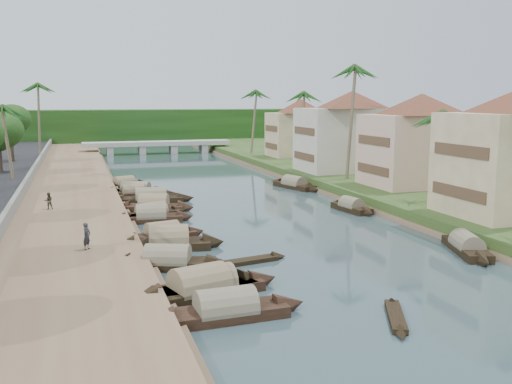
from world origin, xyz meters
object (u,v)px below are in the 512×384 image
object	(u,v)px
sampan_1	(200,289)
person_near	(87,236)
sampan_0	(226,311)
bridge	(157,145)

from	to	relation	value
sampan_1	person_near	world-z (taller)	person_near
sampan_0	sampan_1	distance (m)	3.50
sampan_1	sampan_0	bearing A→B (deg)	-97.86
bridge	sampan_0	size ratio (longest dim) A/B	3.38
bridge	person_near	world-z (taller)	person_near
bridge	sampan_1	size ratio (longest dim) A/B	3.22
sampan_0	sampan_1	world-z (taller)	sampan_1
bridge	person_near	xyz separation A→B (m)	(-14.47, -73.77, -0.06)
sampan_0	person_near	world-z (taller)	person_near
sampan_1	person_near	size ratio (longest dim) A/B	5.02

